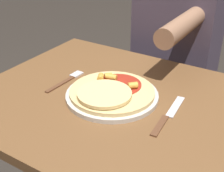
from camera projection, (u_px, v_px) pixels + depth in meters
The scene contains 6 objects.
dining_table at pixel (121, 139), 1.02m from camera, with size 0.92×0.70×0.76m.
plate at pixel (112, 95), 0.96m from camera, with size 0.28×0.28×0.01m.
pizza at pixel (111, 91), 0.95m from camera, with size 0.26×0.26×0.04m.
fork at pixel (67, 80), 1.06m from camera, with size 0.03×0.18×0.00m.
knife at pixel (168, 116), 0.87m from camera, with size 0.03×0.22×0.00m.
person_diner at pixel (176, 47), 1.39m from camera, with size 0.35×0.52×1.27m.
Camera 1 is at (0.40, -0.70, 1.26)m, focal length 50.00 mm.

